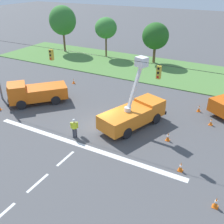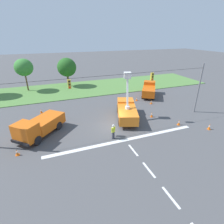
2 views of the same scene
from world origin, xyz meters
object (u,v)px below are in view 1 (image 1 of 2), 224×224
Objects in this scene: utility_truck_support_near at (36,92)px; traffic_cone_lane_edge_b at (199,108)px; traffic_cone_mid_right at (74,81)px; utility_truck_bucket_lift at (134,113)px; road_worker at (74,127)px; traffic_cone_far_right at (181,167)px; traffic_cone_mid_left at (168,137)px; traffic_cone_lane_edge_a at (211,122)px; traffic_cone_foreground_left at (216,202)px; tree_centre at (155,36)px; tree_west at (106,28)px; tree_far_west at (63,20)px.

traffic_cone_lane_edge_b is (15.93, 6.29, -0.85)m from utility_truck_support_near.
traffic_cone_mid_right is at bearing 89.36° from utility_truck_support_near.
road_worker is at bearing -130.56° from utility_truck_bucket_lift.
traffic_cone_far_right is (0.88, -9.95, 0.01)m from traffic_cone_lane_edge_b.
traffic_cone_mid_left is at bearing 121.10° from traffic_cone_far_right.
traffic_cone_far_right is (5.55, -4.17, -0.93)m from utility_truck_bucket_lift.
traffic_cone_far_right is at bearing -95.21° from traffic_cone_lane_edge_a.
traffic_cone_lane_edge_a is at bearing 29.43° from utility_truck_bucket_lift.
traffic_cone_mid_left is 3.86m from traffic_cone_far_right.
utility_truck_support_near is (-11.26, -0.51, -0.08)m from utility_truck_bucket_lift.
traffic_cone_lane_edge_a is at bearing 38.08° from road_worker.
road_worker is at bearing -53.48° from traffic_cone_mid_right.
traffic_cone_mid_left is (-4.72, 5.56, -0.01)m from traffic_cone_foreground_left.
tree_centre is 8.11× the size of traffic_cone_foreground_left.
tree_west is 33.75m from traffic_cone_foreground_left.
tree_west is 3.66× the size of road_worker.
utility_truck_bucket_lift is (5.31, -19.45, -2.90)m from tree_centre.
traffic_cone_mid_left is 1.03× the size of traffic_cone_lane_edge_b.
traffic_cone_mid_right is at bearing 151.27° from utility_truck_bucket_lift.
road_worker is 9.14m from traffic_cone_far_right.
traffic_cone_lane_edge_b is at bearing -35.56° from tree_west.
traffic_cone_lane_edge_a is at bearing -27.64° from tree_far_west.
road_worker is 2.59× the size of traffic_cone_lane_edge_a.
tree_centre is (16.62, 1.16, -1.27)m from tree_far_west.
tree_west is 1.05× the size of utility_truck_support_near.
utility_truck_support_near is 8.10× the size of traffic_cone_foreground_left.
tree_centre is at bearing 66.19° from traffic_cone_mid_right.
tree_west is 23.53m from utility_truck_bucket_lift.
tree_centre is 20.05m from traffic_cone_lane_edge_a.
road_worker is (10.07, -23.03, -3.78)m from tree_west.
traffic_cone_lane_edge_b is 9.99m from traffic_cone_far_right.
traffic_cone_lane_edge_a is (2.69, 4.39, -0.04)m from traffic_cone_mid_left.
tree_far_west reaches higher than tree_west.
tree_west is at bearing 142.36° from traffic_cone_lane_edge_a.
utility_truck_bucket_lift is at bearing -74.72° from tree_centre.
tree_far_west reaches higher than traffic_cone_lane_edge_b.
tree_centre is 8.35× the size of traffic_cone_far_right.
tree_far_west is 10.63× the size of traffic_cone_mid_left.
tree_far_west is 11.61× the size of traffic_cone_lane_edge_a.
traffic_cone_lane_edge_b reaches higher than traffic_cone_mid_right.
utility_truck_support_near is at bearing -167.01° from traffic_cone_lane_edge_a.
traffic_cone_foreground_left is at bearing -32.83° from traffic_cone_mid_right.
road_worker reaches higher than traffic_cone_mid_left.
traffic_cone_foreground_left is at bearing -10.83° from road_worker.
traffic_cone_foreground_left reaches higher than traffic_cone_mid_left.
tree_centre is 26.27m from traffic_cone_far_right.
road_worker is 2.63× the size of traffic_cone_mid_right.
tree_west is at bearing 125.86° from utility_truck_bucket_lift.
utility_truck_bucket_lift is 9.61× the size of traffic_cone_far_right.
tree_west is 8.73× the size of traffic_cone_far_right.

